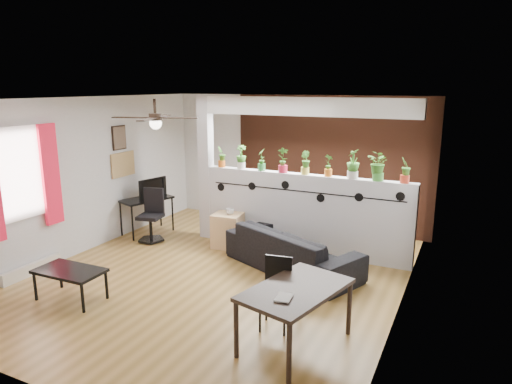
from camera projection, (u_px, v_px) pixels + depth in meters
name	position (u px, v px, depth m)	size (l,w,h in m)	color
room_shell	(217.00, 191.00, 6.55)	(6.30, 7.10, 2.90)	olive
partition_wall	(304.00, 214.00, 7.67)	(3.60, 0.18, 1.35)	#BCBCC1
ceiling_header	(307.00, 107.00, 7.27)	(3.60, 0.18, 0.30)	white
pier_column	(206.00, 168.00, 8.33)	(0.22, 0.20, 2.60)	#BCBCC1
brick_panel	(331.00, 164.00, 8.82)	(3.90, 0.05, 2.60)	#A74F30
vine_decal	(303.00, 191.00, 7.49)	(3.31, 0.01, 0.30)	black
window_assembly	(20.00, 176.00, 6.53)	(0.09, 1.30, 1.55)	white
baseboard_heater	(32.00, 269.00, 6.84)	(0.08, 1.00, 0.18)	silver
corkboard	(123.00, 164.00, 8.46)	(0.03, 0.60, 0.45)	#9F7E4D
framed_art	(119.00, 138.00, 8.30)	(0.03, 0.34, 0.44)	#8C7259
ceiling_fan	(155.00, 119.00, 6.39)	(1.19, 1.19, 0.43)	black
potted_plant_0	(222.00, 156.00, 8.14)	(0.19, 0.22, 0.37)	orange
potted_plant_1	(241.00, 156.00, 7.97)	(0.25, 0.23, 0.41)	silver
potted_plant_2	(262.00, 159.00, 7.80)	(0.21, 0.23, 0.38)	#30863B
potted_plant_3	(283.00, 159.00, 7.63)	(0.25, 0.22, 0.43)	red
potted_plant_4	(305.00, 162.00, 7.47)	(0.24, 0.23, 0.39)	#DCCC4D
potted_plant_5	(329.00, 164.00, 7.31)	(0.21, 0.19, 0.36)	orange
potted_plant_6	(353.00, 163.00, 7.13)	(0.20, 0.25, 0.46)	silver
potted_plant_7	(379.00, 165.00, 6.96)	(0.30, 0.29, 0.46)	green
potted_plant_8	(405.00, 169.00, 6.80)	(0.22, 0.24, 0.39)	red
sofa	(292.00, 250.00, 7.01)	(2.11, 0.83, 0.62)	black
cube_shelf	(228.00, 230.00, 8.00)	(0.49, 0.43, 0.60)	tan
cup	(230.00, 211.00, 7.90)	(0.13, 0.13, 0.11)	gray
computer_desk	(146.00, 202.00, 8.67)	(0.79, 1.07, 0.69)	black
monitor	(151.00, 191.00, 8.76)	(0.06, 0.35, 0.20)	black
office_chair	(152.00, 219.00, 8.28)	(0.49, 0.49, 0.95)	black
dining_table	(296.00, 294.00, 4.87)	(1.04, 1.39, 0.68)	black
book	(276.00, 296.00, 4.63)	(0.16, 0.21, 0.02)	gray
folding_chair	(277.00, 286.00, 5.32)	(0.39, 0.39, 0.84)	black
coffee_table	(70.00, 273.00, 5.99)	(0.92, 0.53, 0.42)	black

